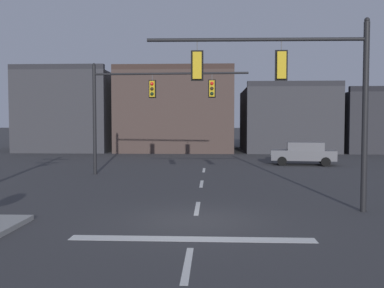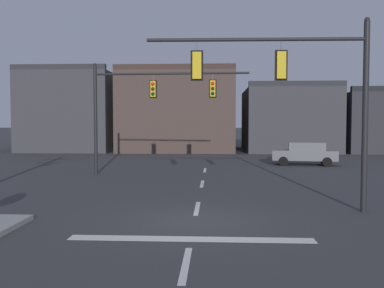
# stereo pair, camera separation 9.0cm
# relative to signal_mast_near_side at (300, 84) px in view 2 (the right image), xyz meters

# --- Properties ---
(ground_plane) EXTENTS (400.00, 400.00, 0.00)m
(ground_plane) POSITION_rel_signal_mast_near_side_xyz_m (-3.45, -1.67, -4.32)
(ground_plane) COLOR #353538
(stop_bar_paint) EXTENTS (6.40, 0.50, 0.01)m
(stop_bar_paint) POSITION_rel_signal_mast_near_side_xyz_m (-3.45, -3.67, -4.32)
(stop_bar_paint) COLOR silver
(stop_bar_paint) RESTS_ON ground
(lane_centreline) EXTENTS (0.16, 26.40, 0.01)m
(lane_centreline) POSITION_rel_signal_mast_near_side_xyz_m (-3.45, 0.33, -4.32)
(lane_centreline) COLOR silver
(lane_centreline) RESTS_ON ground
(signal_mast_near_side) EXTENTS (7.42, 0.40, 6.50)m
(signal_mast_near_side) POSITION_rel_signal_mast_near_side_xyz_m (0.00, 0.00, 0.00)
(signal_mast_near_side) COLOR black
(signal_mast_near_side) RESTS_ON ground
(signal_mast_far_side) EXTENTS (8.87, 0.60, 6.39)m
(signal_mast_far_side) POSITION_rel_signal_mast_near_side_xyz_m (-6.99, 9.76, 0.02)
(signal_mast_far_side) COLOR black
(signal_mast_far_side) RESTS_ON ground
(car_lot_nearside) EXTENTS (4.62, 2.37, 1.61)m
(car_lot_nearside) POSITION_rel_signal_mast_near_side_xyz_m (3.49, 15.93, -3.47)
(car_lot_nearside) COLOR slate
(car_lot_nearside) RESTS_ON ground
(building_row) EXTENTS (50.29, 12.56, 8.52)m
(building_row) POSITION_rel_signal_mast_near_side_xyz_m (1.14, 31.43, -0.68)
(building_row) COLOR #38383D
(building_row) RESTS_ON ground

